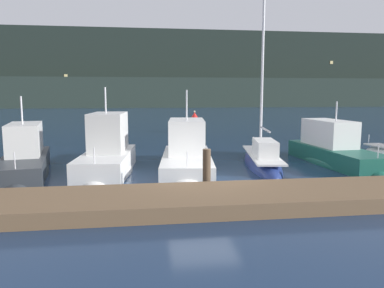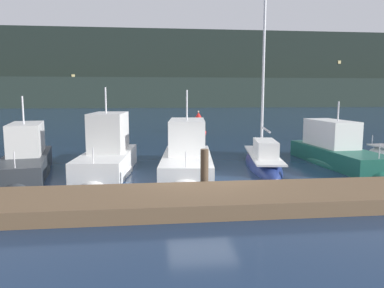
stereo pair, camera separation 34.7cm
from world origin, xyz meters
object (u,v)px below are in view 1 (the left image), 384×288
motorboat_berth_4 (107,161)px  sailboat_berth_6 (262,163)px  motorboat_berth_5 (187,159)px  channel_buoy (195,125)px  motorboat_berth_7 (334,157)px  motorboat_berth_3 (25,165)px

motorboat_berth_4 → sailboat_berth_6: bearing=4.8°
motorboat_berth_5 → channel_buoy: size_ratio=3.64×
motorboat_berth_7 → channel_buoy: 15.88m
motorboat_berth_5 → motorboat_berth_7: (7.33, 0.10, -0.08)m
motorboat_berth_4 → motorboat_berth_5: motorboat_berth_4 is taller
motorboat_berth_5 → channel_buoy: bearing=80.4°
motorboat_berth_3 → motorboat_berth_5: 7.04m
motorboat_berth_5 → sailboat_berth_6: size_ratio=0.83×
motorboat_berth_3 → motorboat_berth_5: motorboat_berth_5 is taller
motorboat_berth_3 → motorboat_berth_4: bearing=-2.6°
sailboat_berth_6 → motorboat_berth_7: sailboat_berth_6 is taller
motorboat_berth_5 → channel_buoy: (2.57, 15.25, 0.29)m
motorboat_berth_5 → channel_buoy: 15.46m
motorboat_berth_3 → sailboat_berth_6: 10.70m
motorboat_berth_3 → sailboat_berth_6: sailboat_berth_6 is taller
motorboat_berth_3 → motorboat_berth_7: motorboat_berth_3 is taller
motorboat_berth_4 → motorboat_berth_5: size_ratio=0.85×
motorboat_berth_3 → motorboat_berth_7: 14.36m
sailboat_berth_6 → motorboat_berth_5: bearing=-178.1°
motorboat_berth_7 → channel_buoy: size_ratio=3.73×
motorboat_berth_4 → motorboat_berth_7: motorboat_berth_4 is taller
sailboat_berth_6 → channel_buoy: 15.17m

